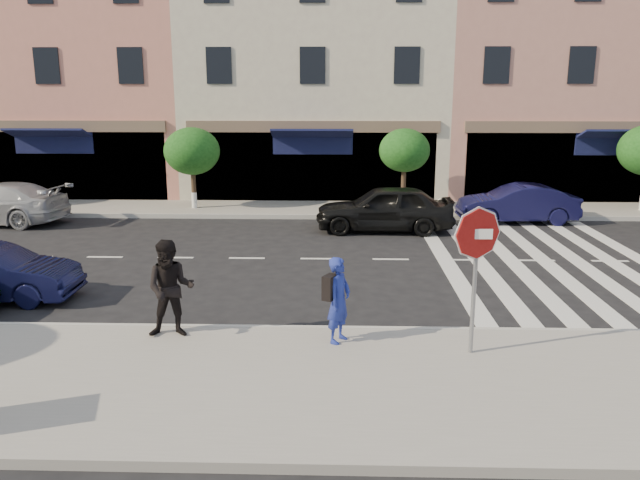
# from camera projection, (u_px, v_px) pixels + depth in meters

# --- Properties ---
(ground) EXTENTS (120.00, 120.00, 0.00)m
(ground) POSITION_uv_depth(u_px,v_px,m) (313.00, 308.00, 13.41)
(ground) COLOR black
(ground) RESTS_ON ground
(sidewalk_near) EXTENTS (60.00, 4.50, 0.15)m
(sidewalk_near) POSITION_uv_depth(u_px,v_px,m) (303.00, 384.00, 9.75)
(sidewalk_near) COLOR gray
(sidewalk_near) RESTS_ON ground
(sidewalk_far) EXTENTS (60.00, 3.00, 0.15)m
(sidewalk_far) POSITION_uv_depth(u_px,v_px,m) (324.00, 209.00, 24.08)
(sidewalk_far) COLOR gray
(sidewalk_far) RESTS_ON ground
(building_west_mid) EXTENTS (10.00, 9.00, 14.00)m
(building_west_mid) POSITION_uv_depth(u_px,v_px,m) (88.00, 36.00, 28.61)
(building_west_mid) COLOR tan
(building_west_mid) RESTS_ON ground
(building_centre) EXTENTS (11.00, 9.00, 11.00)m
(building_centre) POSITION_uv_depth(u_px,v_px,m) (317.00, 69.00, 28.66)
(building_centre) COLOR beige
(building_centre) RESTS_ON ground
(building_east_mid) EXTENTS (13.00, 9.00, 13.00)m
(building_east_mid) POSITION_uv_depth(u_px,v_px,m) (582.00, 46.00, 28.08)
(building_east_mid) COLOR tan
(building_east_mid) RESTS_ON ground
(street_tree_wb) EXTENTS (2.10, 2.10, 3.06)m
(street_tree_wb) POSITION_uv_depth(u_px,v_px,m) (192.00, 151.00, 23.51)
(street_tree_wb) COLOR #473323
(street_tree_wb) RESTS_ON sidewalk_far
(street_tree_c) EXTENTS (1.90, 1.90, 3.04)m
(street_tree_c) POSITION_uv_depth(u_px,v_px,m) (404.00, 151.00, 23.27)
(street_tree_c) COLOR #473323
(street_tree_c) RESTS_ON sidewalk_far
(stop_sign) EXTENTS (0.91, 0.11, 2.56)m
(stop_sign) POSITION_uv_depth(u_px,v_px,m) (477.00, 248.00, 10.32)
(stop_sign) COLOR gray
(stop_sign) RESTS_ON sidewalk_near
(photographer) EXTENTS (0.60, 0.68, 1.56)m
(photographer) POSITION_uv_depth(u_px,v_px,m) (339.00, 300.00, 11.07)
(photographer) COLOR navy
(photographer) RESTS_ON sidewalk_near
(walker) EXTENTS (0.95, 0.78, 1.81)m
(walker) POSITION_uv_depth(u_px,v_px,m) (171.00, 289.00, 11.29)
(walker) COLOR black
(walker) RESTS_ON sidewalk_near
(car_far_mid) EXTENTS (4.56, 1.92, 1.54)m
(car_far_mid) POSITION_uv_depth(u_px,v_px,m) (385.00, 208.00, 20.56)
(car_far_mid) COLOR black
(car_far_mid) RESTS_ON ground
(car_far_right) EXTENTS (4.15, 1.60, 1.35)m
(car_far_right) POSITION_uv_depth(u_px,v_px,m) (517.00, 204.00, 21.90)
(car_far_right) COLOR black
(car_far_right) RESTS_ON ground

